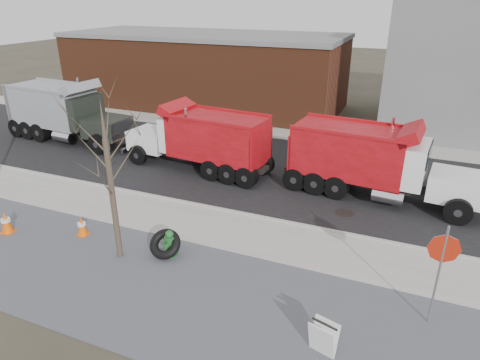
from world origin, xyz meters
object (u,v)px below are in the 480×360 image
at_px(stop_sign, 442,259).
at_px(sandwich_board, 323,338).
at_px(fire_hydrant, 170,244).
at_px(truck_tire, 165,244).
at_px(dump_truck_red_b, 202,138).
at_px(dump_truck_red_a, 373,159).
at_px(dump_truck_grey, 64,110).

distance_m(stop_sign, sandwich_board, 3.45).
bearing_deg(sandwich_board, fire_hydrant, 173.83).
relative_size(truck_tire, dump_truck_red_b, 0.15).
height_order(dump_truck_red_a, dump_truck_red_b, dump_truck_red_a).
bearing_deg(truck_tire, fire_hydrant, 34.19).
bearing_deg(truck_tire, stop_sign, -0.18).
bearing_deg(stop_sign, sandwich_board, -123.35).
xyz_separation_m(fire_hydrant, dump_truck_grey, (-11.75, 8.13, 1.34)).
relative_size(truck_tire, sandwich_board, 1.27).
bearing_deg(sandwich_board, dump_truck_red_a, 106.57).
relative_size(dump_truck_red_b, dump_truck_grey, 0.97).
bearing_deg(dump_truck_red_b, dump_truck_red_a, -173.76).
distance_m(fire_hydrant, dump_truck_red_b, 7.52).
distance_m(fire_hydrant, sandwich_board, 5.91).
height_order(fire_hydrant, truck_tire, fire_hydrant).
bearing_deg(sandwich_board, truck_tire, 175.02).
height_order(fire_hydrant, sandwich_board, fire_hydrant).
height_order(truck_tire, stop_sign, stop_sign).
bearing_deg(dump_truck_red_b, fire_hydrant, 114.63).
bearing_deg(dump_truck_red_a, dump_truck_grey, -178.22).
relative_size(stop_sign, dump_truck_red_b, 0.38).
bearing_deg(stop_sign, truck_tire, -165.93).
bearing_deg(truck_tire, dump_truck_red_b, 108.00).
relative_size(sandwich_board, dump_truck_red_b, 0.12).
distance_m(fire_hydrant, dump_truck_red_a, 8.99).
distance_m(fire_hydrant, dump_truck_grey, 14.36).
bearing_deg(fire_hydrant, stop_sign, 4.89).
xyz_separation_m(fire_hydrant, dump_truck_red_a, (5.36, 7.11, 1.22)).
relative_size(stop_sign, sandwich_board, 3.20).
height_order(fire_hydrant, dump_truck_grey, dump_truck_grey).
xyz_separation_m(fire_hydrant, truck_tire, (-0.12, -0.08, 0.02)).
xyz_separation_m(fire_hydrant, stop_sign, (7.78, -0.11, 1.51)).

